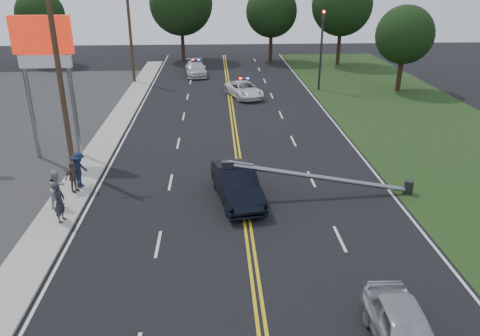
{
  "coord_description": "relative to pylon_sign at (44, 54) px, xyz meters",
  "views": [
    {
      "loc": [
        -1.29,
        -12.27,
        10.11
      ],
      "look_at": [
        -0.2,
        7.68,
        1.7
      ],
      "focal_mm": 35.0,
      "sensor_mm": 36.0,
      "label": 1
    }
  ],
  "objects": [
    {
      "name": "ground",
      "position": [
        10.5,
        -14.0,
        -6.0
      ],
      "size": [
        120.0,
        120.0,
        0.0
      ],
      "primitive_type": "plane",
      "color": "black",
      "rests_on": "ground"
    },
    {
      "name": "sidewalk",
      "position": [
        2.1,
        -4.0,
        -5.94
      ],
      "size": [
        1.8,
        70.0,
        0.12
      ],
      "primitive_type": "cube",
      "color": "#ADA89C",
      "rests_on": "ground"
    },
    {
      "name": "centerline_yellow",
      "position": [
        10.5,
        -4.0,
        -5.99
      ],
      "size": [
        0.36,
        80.0,
        0.0
      ],
      "primitive_type": "cube",
      "color": "gold",
      "rests_on": "ground"
    },
    {
      "name": "pylon_sign",
      "position": [
        0.0,
        0.0,
        0.0
      ],
      "size": [
        3.2,
        0.35,
        8.0
      ],
      "color": "gray",
      "rests_on": "ground"
    },
    {
      "name": "traffic_signal",
      "position": [
        18.8,
        16.0,
        -1.79
      ],
      "size": [
        0.28,
        0.41,
        7.05
      ],
      "color": "#2D2D30",
      "rests_on": "ground"
    },
    {
      "name": "fallen_streetlight",
      "position": [
        14.69,
        -6.0,
        -5.08
      ],
      "size": [
        9.36,
        0.44,
        1.91
      ],
      "color": "#2D2D30",
      "rests_on": "ground"
    },
    {
      "name": "utility_pole_mid",
      "position": [
        1.3,
        -2.0,
        -0.91
      ],
      "size": [
        1.6,
        0.28,
        10.0
      ],
      "color": "#382619",
      "rests_on": "ground"
    },
    {
      "name": "utility_pole_far",
      "position": [
        1.3,
        20.0,
        -0.91
      ],
      "size": [
        1.6,
        0.28,
        10.0
      ],
      "color": "#382619",
      "rests_on": "ground"
    },
    {
      "name": "tree_5",
      "position": [
        -10.4,
        30.35,
        -0.38
      ],
      "size": [
        5.43,
        5.43,
        8.34
      ],
      "color": "black",
      "rests_on": "ground"
    },
    {
      "name": "tree_6",
      "position": [
        5.4,
        32.48,
        0.66
      ],
      "size": [
        7.48,
        7.48,
        10.4
      ],
      "color": "black",
      "rests_on": "ground"
    },
    {
      "name": "tree_7",
      "position": [
        16.05,
        31.2,
        -0.21
      ],
      "size": [
        6.02,
        6.02,
        8.81
      ],
      "color": "black",
      "rests_on": "ground"
    },
    {
      "name": "tree_8",
      "position": [
        23.67,
        28.47,
        0.62
      ],
      "size": [
        6.79,
        6.79,
        10.02
      ],
      "color": "black",
      "rests_on": "ground"
    },
    {
      "name": "tree_9",
      "position": [
        25.94,
        15.17,
        -1.01
      ],
      "size": [
        5.07,
        5.07,
        7.53
      ],
      "color": "black",
      "rests_on": "ground"
    },
    {
      "name": "crashed_sedan",
      "position": [
        10.16,
        -6.21,
        -5.19
      ],
      "size": [
        2.55,
        5.13,
        1.61
      ],
      "primitive_type": "imported",
      "rotation": [
        0.0,
        0.0,
        0.18
      ],
      "color": "black",
      "rests_on": "ground"
    },
    {
      "name": "waiting_sedan",
      "position": [
        14.43,
        -16.17,
        -5.3
      ],
      "size": [
        1.8,
        4.17,
        1.4
      ],
      "primitive_type": "imported",
      "rotation": [
        0.0,
        0.0,
        -0.04
      ],
      "color": "#ABADB3",
      "rests_on": "ground"
    },
    {
      "name": "emergency_a",
      "position": [
        11.73,
        13.63,
        -5.33
      ],
      "size": [
        3.59,
        5.22,
        1.33
      ],
      "primitive_type": "imported",
      "rotation": [
        0.0,
        0.0,
        0.32
      ],
      "color": "white",
      "rests_on": "ground"
    },
    {
      "name": "emergency_b",
      "position": [
        7.26,
        23.08,
        -5.27
      ],
      "size": [
        2.53,
        5.21,
        1.46
      ],
      "primitive_type": "imported",
      "rotation": [
        0.0,
        0.0,
        0.1
      ],
      "color": "silver",
      "rests_on": "ground"
    },
    {
      "name": "bystander_a",
      "position": [
        2.47,
        -8.06,
        -4.97
      ],
      "size": [
        0.52,
        0.71,
        1.82
      ],
      "primitive_type": "imported",
      "rotation": [
        0.0,
        0.0,
        1.44
      ],
      "color": "#27282E",
      "rests_on": "sidewalk"
    },
    {
      "name": "bystander_b",
      "position": [
        1.97,
        -6.64,
        -4.99
      ],
      "size": [
        0.99,
        1.07,
        1.78
      ],
      "primitive_type": "imported",
      "rotation": [
        0.0,
        0.0,
        1.11
      ],
      "color": "#9E9EA2",
      "rests_on": "sidewalk"
    },
    {
      "name": "bystander_c",
      "position": [
        2.39,
        -4.55,
        -4.96
      ],
      "size": [
        1.0,
        1.33,
        1.83
      ],
      "primitive_type": "imported",
      "rotation": [
        0.0,
        0.0,
        1.27
      ],
      "color": "#19233E",
      "rests_on": "sidewalk"
    },
    {
      "name": "bystander_d",
      "position": [
        2.22,
        -5.11,
        -5.09
      ],
      "size": [
        0.79,
        0.99,
        1.57
      ],
      "primitive_type": "imported",
      "rotation": [
        0.0,
        0.0,
        1.05
      ],
      "color": "#5C4F4A",
      "rests_on": "sidewalk"
    }
  ]
}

